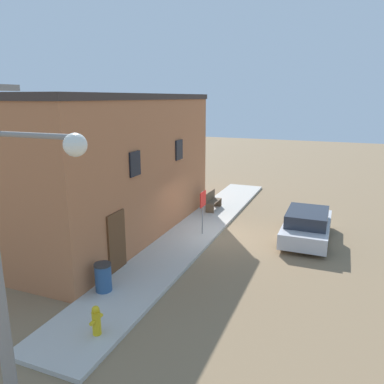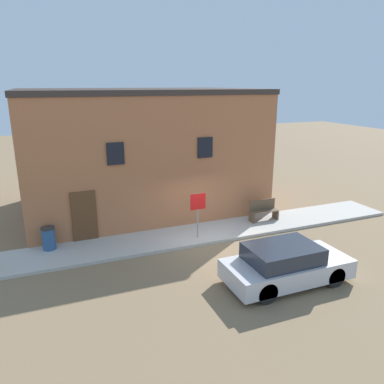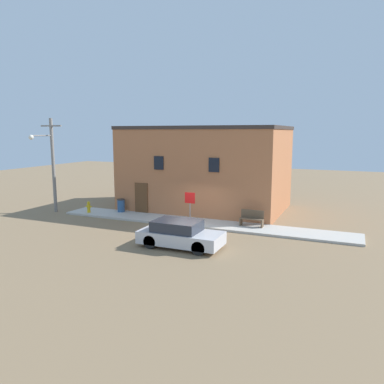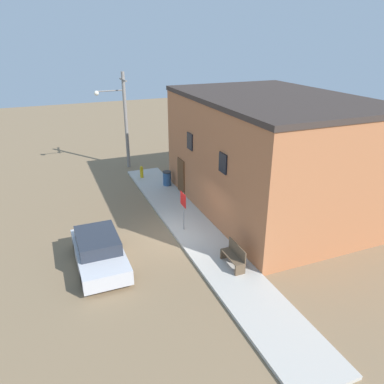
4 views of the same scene
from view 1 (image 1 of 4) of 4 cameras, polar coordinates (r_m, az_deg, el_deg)
The scene contains 8 objects.
ground_plane at distance 16.71m, azimuth 4.01°, elevation -6.69°, with size 80.00×80.00×0.00m, color #846B4C.
sidewalk at distance 17.03m, azimuth 0.50°, elevation -6.01°, with size 19.09×2.18×0.13m.
brick_building at distance 17.50m, azimuth -16.18°, elevation 4.12°, with size 11.38×7.68×6.11m.
fire_hydrant at distance 10.23m, azimuth -14.38°, elevation -18.39°, with size 0.46×0.22×0.79m.
stop_sign at distance 16.14m, azimuth 1.66°, elevation -1.93°, with size 0.67×0.06×1.91m.
bench at distance 19.98m, azimuth 3.17°, elevation -1.39°, with size 1.39×0.44×0.96m.
trash_bin at distance 12.13m, azimuth -13.38°, elevation -12.50°, with size 0.53×0.53×0.90m.
parked_car at distance 16.78m, azimuth 17.10°, elevation -4.88°, with size 4.17×1.85×1.34m.
Camera 1 is at (-14.88, -4.71, 5.97)m, focal length 35.00 mm.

